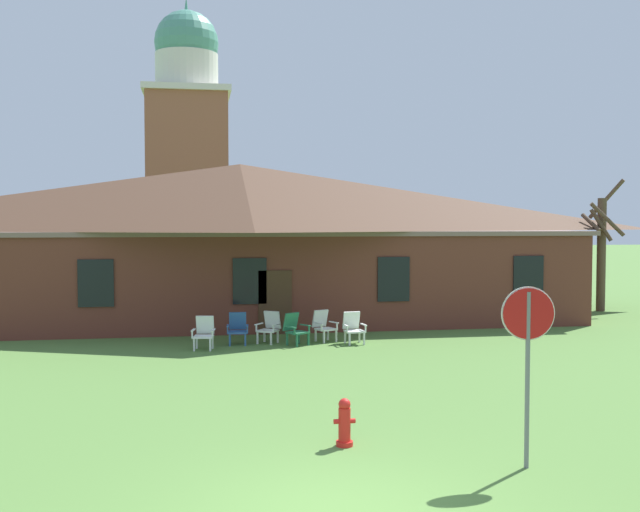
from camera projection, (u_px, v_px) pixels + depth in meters
The scene contains 11 objects.
brick_building at pixel (240, 239), 28.75m from camera, with size 25.10×10.40×5.93m.
dome_tower at pixel (187, 153), 45.08m from camera, with size 5.18×5.18×17.45m.
stop_sign at pixel (528, 339), 10.91m from camera, with size 0.80×0.15×2.73m.
lawn_chair_by_porch at pixel (204, 332), 21.22m from camera, with size 0.71×0.75×0.96m.
lawn_chair_near_door at pixel (238, 328), 22.07m from camera, with size 0.67×0.70×0.96m.
lawn_chair_left_end at pixel (270, 327), 22.35m from camera, with size 0.84×0.87×0.96m.
lawn_chair_middle at pixel (295, 328), 21.97m from camera, with size 0.85×0.87×0.96m.
lawn_chair_right_end at pixel (324, 325), 22.66m from camera, with size 0.80×0.84×0.96m.
lawn_chair_far_side at pixel (353, 327), 22.23m from camera, with size 0.69×0.72×0.96m.
bare_tree_beside_building at pixel (602, 246), 30.21m from camera, with size 1.90×1.92×5.47m.
fire_hydrant at pixel (344, 423), 12.05m from camera, with size 0.36×0.28×0.79m.
Camera 1 is at (-1.71, -8.87, 3.68)m, focal length 41.26 mm.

